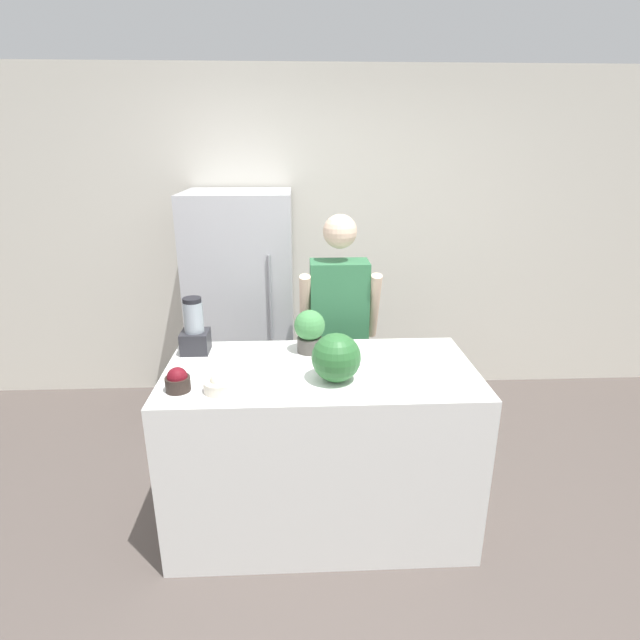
% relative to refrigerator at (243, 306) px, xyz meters
% --- Properties ---
extents(ground_plane, '(14.00, 14.00, 0.00)m').
position_rel_refrigerator_xyz_m(ground_plane, '(0.53, -1.73, -0.86)').
color(ground_plane, '#564C47').
extents(wall_back, '(8.00, 0.06, 2.60)m').
position_rel_refrigerator_xyz_m(wall_back, '(0.53, 0.39, 0.44)').
color(wall_back, silver).
rests_on(wall_back, ground_plane).
extents(counter_island, '(1.59, 0.79, 0.94)m').
position_rel_refrigerator_xyz_m(counter_island, '(0.53, -1.33, -0.39)').
color(counter_island, white).
rests_on(counter_island, ground_plane).
extents(refrigerator, '(0.77, 0.71, 1.72)m').
position_rel_refrigerator_xyz_m(refrigerator, '(0.00, 0.00, 0.00)').
color(refrigerator, '#B7B7BC').
rests_on(refrigerator, ground_plane).
extents(person, '(0.51, 0.26, 1.63)m').
position_rel_refrigerator_xyz_m(person, '(0.69, -0.60, -0.02)').
color(person, '#4C608C').
rests_on(person, ground_plane).
extents(cutting_board, '(0.41, 0.26, 0.01)m').
position_rel_refrigerator_xyz_m(cutting_board, '(0.61, -1.48, 0.09)').
color(cutting_board, white).
rests_on(cutting_board, counter_island).
extents(watermelon, '(0.24, 0.24, 0.24)m').
position_rel_refrigerator_xyz_m(watermelon, '(0.60, -1.50, 0.22)').
color(watermelon, '#2D6B33').
rests_on(watermelon, cutting_board).
extents(bowl_cherries, '(0.12, 0.12, 0.12)m').
position_rel_refrigerator_xyz_m(bowl_cherries, '(-0.14, -1.54, 0.13)').
color(bowl_cherries, '#2D231E').
rests_on(bowl_cherries, counter_island).
extents(bowl_cream, '(0.15, 0.15, 0.10)m').
position_rel_refrigerator_xyz_m(bowl_cream, '(0.05, -1.56, 0.12)').
color(bowl_cream, beige).
rests_on(bowl_cream, counter_island).
extents(blender, '(0.15, 0.15, 0.31)m').
position_rel_refrigerator_xyz_m(blender, '(-0.15, -1.08, 0.21)').
color(blender, '#28282D').
rests_on(blender, counter_island).
extents(potted_plant, '(0.17, 0.17, 0.24)m').
position_rel_refrigerator_xyz_m(potted_plant, '(0.48, -1.11, 0.21)').
color(potted_plant, '#514C47').
rests_on(potted_plant, counter_island).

